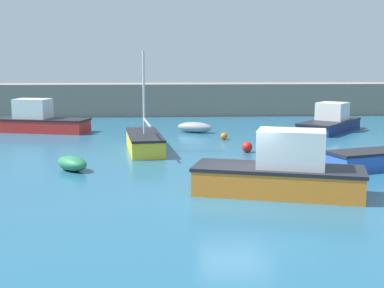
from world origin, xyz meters
TOP-DOWN VIEW (x-y plane):
  - ground_plane at (0.00, 0.00)m, footprint 120.00×120.00m
  - harbor_breakwater at (0.00, 28.05)m, footprint 48.44×3.61m
  - fishing_dinghy_green at (-6.42, 4.57)m, footprint 1.88×2.03m
  - dinghy_near_pier at (-0.43, 16.37)m, footprint 2.52×1.79m
  - motorboat_grey_hull at (1.60, -0.05)m, footprint 6.24×3.69m
  - sailboat_twin_hulled at (-3.48, 9.37)m, footprint 2.23×6.09m
  - cabin_cruiser_white at (8.61, 16.57)m, footprint 5.49×6.10m
  - motorboat_with_cabin at (-10.69, 17.28)m, footprint 6.72×3.56m
  - mooring_buoy_red at (1.78, 8.67)m, footprint 0.54×0.54m
  - mooring_buoy_orange at (1.11, 13.14)m, footprint 0.41×0.41m

SIDE VIEW (x-z plane):
  - ground_plane at x=0.00m, z-range -0.20..0.00m
  - mooring_buoy_orange at x=1.11m, z-range 0.00..0.41m
  - mooring_buoy_red at x=1.78m, z-range 0.00..0.54m
  - fishing_dinghy_green at x=-6.42m, z-range 0.00..0.62m
  - dinghy_near_pier at x=-0.43m, z-range 0.00..0.68m
  - sailboat_twin_hulled at x=-3.48m, z-range -2.09..3.06m
  - cabin_cruiser_white at x=8.61m, z-range -0.31..1.57m
  - motorboat_with_cabin at x=-10.69m, z-range -0.33..1.84m
  - motorboat_grey_hull at x=1.60m, z-range -0.33..1.97m
  - harbor_breakwater at x=0.00m, z-range 0.00..2.69m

